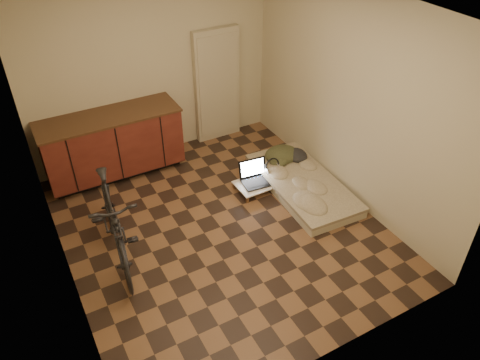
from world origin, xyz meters
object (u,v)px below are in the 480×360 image
futon (302,184)px  lap_desk (259,183)px  bicycle (113,218)px  laptop (256,178)px

futon → lap_desk: size_ratio=2.81×
bicycle → laptop: 2.04m
bicycle → futon: (2.50, 0.02, -0.47)m
bicycle → lap_desk: size_ratio=2.65×
futon → lap_desk: 0.57m
bicycle → laptop: bearing=16.9°
futon → laptop: 0.63m
lap_desk → laptop: size_ratio=1.51×
futon → lap_desk: futon is taller
bicycle → futon: size_ratio=0.94×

